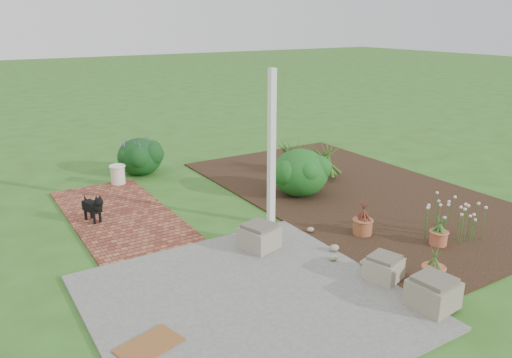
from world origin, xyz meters
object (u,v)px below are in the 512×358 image
stone_trough_near (433,294)px  black_dog (93,206)px  cream_ceramic_urn (118,175)px  evergreen_shrub (300,171)px

stone_trough_near → black_dog: bearing=119.8°
cream_ceramic_urn → evergreen_shrub: evergreen_shrub is taller
cream_ceramic_urn → evergreen_shrub: bearing=-41.4°
stone_trough_near → evergreen_shrub: (1.03, 3.93, 0.28)m
cream_ceramic_urn → evergreen_shrub: 3.65m
evergreen_shrub → black_dog: bearing=169.9°
evergreen_shrub → cream_ceramic_urn: bearing=138.6°
black_dog → evergreen_shrub: 3.72m
stone_trough_near → cream_ceramic_urn: cream_ceramic_urn is taller
black_dog → cream_ceramic_urn: 1.99m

